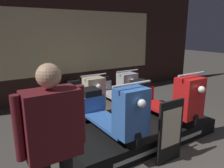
% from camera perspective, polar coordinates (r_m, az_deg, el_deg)
% --- Properties ---
extents(ground_plane, '(30.00, 30.00, 0.00)m').
position_cam_1_polar(ground_plane, '(3.53, 21.62, -19.41)').
color(ground_plane, '#423D38').
extents(shop_wall_back, '(9.07, 0.09, 3.20)m').
position_cam_1_polar(shop_wall_back, '(6.24, -9.26, 11.18)').
color(shop_wall_back, '#331E19').
rests_on(shop_wall_back, ground_plane).
extents(display_platform, '(2.68, 1.38, 0.26)m').
position_cam_1_polar(display_platform, '(4.06, 6.22, -11.71)').
color(display_platform, black).
rests_on(display_platform, ground_plane).
extents(scooter_display_left, '(0.61, 1.71, 0.95)m').
position_cam_1_polar(scooter_display_left, '(3.50, -0.87, -6.86)').
color(scooter_display_left, black).
rests_on(scooter_display_left, display_platform).
extents(scooter_display_right, '(0.61, 1.71, 0.95)m').
position_cam_1_polar(scooter_display_right, '(4.23, 13.15, -3.52)').
color(scooter_display_right, black).
rests_on(scooter_display_right, display_platform).
extents(scooter_backrow_0, '(0.61, 1.71, 0.95)m').
position_cam_1_polar(scooter_backrow_0, '(5.39, -7.58, -2.39)').
color(scooter_backrow_0, black).
rests_on(scooter_backrow_0, ground_plane).
extents(scooter_backrow_1, '(0.61, 1.71, 0.95)m').
position_cam_1_polar(scooter_backrow_1, '(5.82, 0.52, -1.04)').
color(scooter_backrow_1, black).
rests_on(scooter_backrow_1, ground_plane).
extents(person_left_browsing, '(0.64, 0.27, 1.62)m').
position_cam_1_polar(person_left_browsing, '(2.07, -15.18, -12.92)').
color(person_left_browsing, black).
rests_on(person_left_browsing, ground_plane).
extents(price_sign_board, '(0.45, 0.04, 0.94)m').
position_cam_1_polar(price_sign_board, '(3.29, 14.99, -11.92)').
color(price_sign_board, black).
rests_on(price_sign_board, ground_plane).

